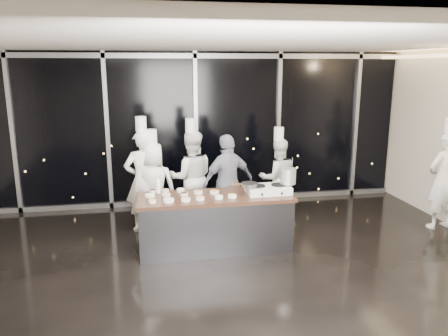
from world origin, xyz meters
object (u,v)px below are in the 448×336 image
at_px(chef_far_left, 143,180).
at_px(guest, 228,182).
at_px(stock_pot, 288,176).
at_px(chef_left, 153,186).
at_px(stove, 268,189).
at_px(chef_side, 443,179).
at_px(chef_center, 191,177).
at_px(demo_counter, 215,222).
at_px(chef_right, 278,178).
at_px(frying_pan, 249,184).

relative_size(chef_far_left, guest, 1.19).
height_order(stock_pot, chef_left, chef_left).
xyz_separation_m(stove, chef_side, (3.33, 0.24, -0.05)).
bearing_deg(stove, chef_far_left, 151.13).
distance_m(chef_center, chef_side, 4.56).
bearing_deg(stove, chef_side, 3.90).
relative_size(stove, stock_pot, 2.77).
bearing_deg(stove, chef_center, 129.88).
bearing_deg(stove, demo_counter, 178.36).
height_order(chef_far_left, chef_right, chef_far_left).
relative_size(stock_pot, chef_left, 0.14).
xyz_separation_m(chef_left, guest, (1.32, -0.19, 0.05)).
relative_size(frying_pan, chef_center, 0.24).
relative_size(chef_center, chef_side, 0.98).
bearing_deg(chef_side, chef_center, -25.28).
xyz_separation_m(demo_counter, chef_side, (4.20, 0.21, 0.46)).
bearing_deg(stock_pot, chef_center, 137.72).
bearing_deg(chef_right, chef_left, 5.63).
bearing_deg(stock_pot, frying_pan, -178.52).
height_order(stove, guest, guest).
height_order(frying_pan, stock_pot, stock_pot).
xyz_separation_m(chef_center, chef_side, (4.43, -1.08, 0.03)).
height_order(chef_far_left, chef_left, chef_far_left).
relative_size(chef_left, chef_right, 1.03).
xyz_separation_m(chef_left, chef_right, (2.40, 0.30, -0.03)).
bearing_deg(chef_side, stove, -7.56).
bearing_deg(chef_center, stock_pot, 139.12).
bearing_deg(chef_right, chef_side, 156.00).
bearing_deg(chef_right, stock_pot, 78.01).
distance_m(chef_far_left, chef_right, 2.59).
distance_m(chef_center, chef_right, 1.69).
bearing_deg(chef_far_left, chef_center, 179.09).
relative_size(chef_far_left, chef_side, 1.02).
height_order(demo_counter, guest, guest).
relative_size(stove, chef_center, 0.35).
bearing_deg(chef_far_left, frying_pan, 131.19).
bearing_deg(stock_pot, chef_right, 79.47).
xyz_separation_m(stock_pot, chef_far_left, (-2.32, 1.08, -0.23)).
xyz_separation_m(stove, chef_right, (0.59, 1.38, -0.18)).
height_order(chef_far_left, guest, chef_far_left).
height_order(demo_counter, stove, stove).
height_order(demo_counter, frying_pan, frying_pan).
bearing_deg(chef_center, chef_left, 19.84).
xyz_separation_m(chef_left, chef_side, (5.14, -0.84, 0.10)).
bearing_deg(chef_left, stove, 156.42).
distance_m(stock_pot, chef_left, 2.42).
relative_size(demo_counter, guest, 1.42).
xyz_separation_m(guest, chef_side, (3.82, -0.65, 0.05)).
height_order(frying_pan, chef_left, chef_left).
relative_size(chef_far_left, chef_left, 1.12).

